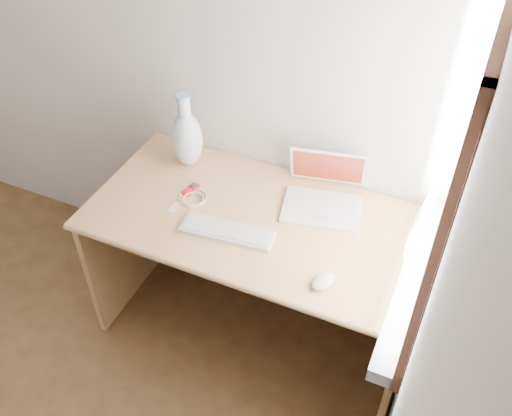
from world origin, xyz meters
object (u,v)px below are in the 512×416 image
at_px(desk, 265,241).
at_px(vase, 187,137).
at_px(external_keyboard, 227,231).
at_px(laptop, 326,195).

bearing_deg(desk, vase, 164.50).
relative_size(external_keyboard, vase, 1.08).
bearing_deg(vase, external_keyboard, -43.25).
bearing_deg(external_keyboard, desk, 64.68).
xyz_separation_m(desk, laptop, (0.23, 0.11, 0.27)).
height_order(laptop, external_keyboard, laptop).
bearing_deg(laptop, desk, -166.55).
xyz_separation_m(external_keyboard, vase, (-0.37, 0.35, 0.14)).
distance_m(desk, external_keyboard, 0.33).
bearing_deg(desk, external_keyboard, -108.99).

